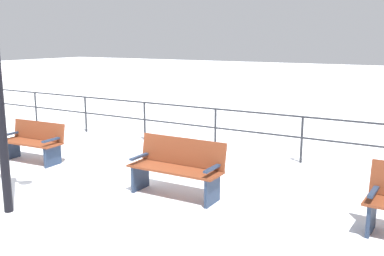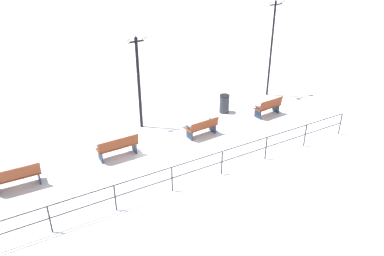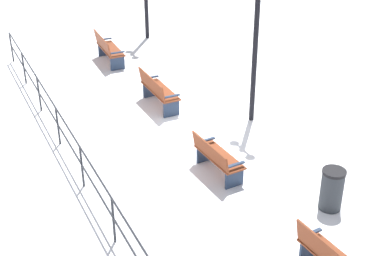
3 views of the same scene
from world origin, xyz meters
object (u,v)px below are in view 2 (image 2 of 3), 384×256
(bench_second, at_px, (202,127))
(lamppost_near, at_px, (273,29))
(bench_nearest, at_px, (269,107))
(bench_fourth, at_px, (17,177))
(bench_third, at_px, (118,147))
(trash_bin, at_px, (224,104))
(lamppost_middle, at_px, (138,69))

(bench_second, xyz_separation_m, lamppost_near, (2.10, -5.28, 3.07))
(bench_nearest, xyz_separation_m, bench_second, (-0.14, 3.74, -0.03))
(bench_second, relative_size, bench_fourth, 0.89)
(bench_third, bearing_deg, bench_fourth, 91.90)
(lamppost_near, bearing_deg, bench_second, 111.69)
(lamppost_near, bearing_deg, bench_fourth, 99.31)
(bench_third, height_order, trash_bin, bench_third)
(bench_third, distance_m, lamppost_near, 9.70)
(lamppost_near, relative_size, lamppost_middle, 1.18)
(bench_fourth, bearing_deg, bench_third, -85.50)
(bench_second, xyz_separation_m, bench_fourth, (0.01, 7.49, 0.05))
(bench_fourth, bearing_deg, lamppost_middle, -67.46)
(lamppost_middle, height_order, trash_bin, lamppost_middle)
(bench_fourth, relative_size, trash_bin, 1.80)
(bench_third, distance_m, lamppost_middle, 3.47)
(bench_nearest, height_order, trash_bin, bench_nearest)
(bench_nearest, xyz_separation_m, lamppost_near, (1.96, -1.53, 3.05))
(trash_bin, bearing_deg, lamppost_near, -78.87)
(bench_second, height_order, bench_third, bench_third)
(bench_second, bearing_deg, bench_third, 83.75)
(bench_nearest, xyz_separation_m, trash_bin, (1.34, 1.62, -0.01))
(bench_fourth, bearing_deg, bench_nearest, -87.39)
(bench_nearest, height_order, lamppost_near, lamppost_near)
(bench_nearest, xyz_separation_m, lamppost_middle, (1.96, 5.67, 2.27))
(bench_third, distance_m, bench_fourth, 3.75)
(bench_nearest, xyz_separation_m, bench_fourth, (-0.14, 11.23, 0.03))
(lamppost_near, xyz_separation_m, lamppost_middle, (0.00, 7.20, -0.77))
(bench_nearest, bearing_deg, bench_second, 88.25)
(lamppost_near, distance_m, lamppost_middle, 7.24)
(bench_second, relative_size, trash_bin, 1.60)
(bench_third, bearing_deg, lamppost_near, -78.64)
(bench_second, xyz_separation_m, bench_third, (0.18, 3.74, 0.06))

